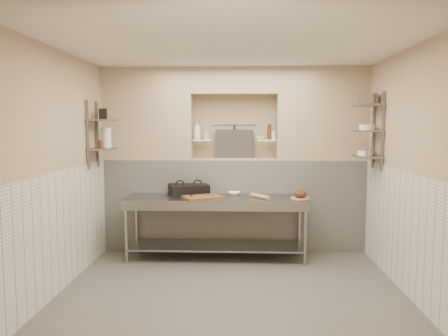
{
  "coord_description": "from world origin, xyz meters",
  "views": [
    {
      "loc": [
        0.11,
        -5.0,
        1.92
      ],
      "look_at": [
        -0.13,
        0.9,
        1.35
      ],
      "focal_mm": 35.0,
      "sensor_mm": 36.0,
      "label": 1
    }
  ],
  "objects_px": {
    "bottle_soap": "(197,130)",
    "jug_left": "(106,138)",
    "cutting_board": "(203,198)",
    "prep_table": "(216,215)",
    "rolling_pin": "(260,196)",
    "panini_press": "(189,189)",
    "bowl_alcove": "(260,138)",
    "bread_loaf": "(300,194)",
    "mixing_bowl": "(234,193)"
  },
  "relations": [
    {
      "from": "rolling_pin",
      "to": "jug_left",
      "type": "distance_m",
      "value": 2.37
    },
    {
      "from": "mixing_bowl",
      "to": "jug_left",
      "type": "distance_m",
      "value": 2.03
    },
    {
      "from": "bowl_alcove",
      "to": "bottle_soap",
      "type": "bearing_deg",
      "value": -178.69
    },
    {
      "from": "prep_table",
      "to": "cutting_board",
      "type": "xyz_separation_m",
      "value": [
        -0.17,
        -0.19,
        0.28
      ]
    },
    {
      "from": "bread_loaf",
      "to": "bottle_soap",
      "type": "relative_size",
      "value": 0.66
    },
    {
      "from": "prep_table",
      "to": "jug_left",
      "type": "relative_size",
      "value": 9.24
    },
    {
      "from": "bread_loaf",
      "to": "bowl_alcove",
      "type": "height_order",
      "value": "bowl_alcove"
    },
    {
      "from": "mixing_bowl",
      "to": "bowl_alcove",
      "type": "height_order",
      "value": "bowl_alcove"
    },
    {
      "from": "panini_press",
      "to": "cutting_board",
      "type": "height_order",
      "value": "panini_press"
    },
    {
      "from": "panini_press",
      "to": "bread_loaf",
      "type": "bearing_deg",
      "value": -27.98
    },
    {
      "from": "bread_loaf",
      "to": "cutting_board",
      "type": "bearing_deg",
      "value": -175.61
    },
    {
      "from": "rolling_pin",
      "to": "jug_left",
      "type": "height_order",
      "value": "jug_left"
    },
    {
      "from": "cutting_board",
      "to": "jug_left",
      "type": "xyz_separation_m",
      "value": [
        -1.42,
        0.24,
        0.83
      ]
    },
    {
      "from": "panini_press",
      "to": "bottle_soap",
      "type": "height_order",
      "value": "bottle_soap"
    },
    {
      "from": "jug_left",
      "to": "prep_table",
      "type": "bearing_deg",
      "value": -1.64
    },
    {
      "from": "rolling_pin",
      "to": "bread_loaf",
      "type": "relative_size",
      "value": 2.04
    },
    {
      "from": "panini_press",
      "to": "bottle_soap",
      "type": "bearing_deg",
      "value": 55.29
    },
    {
      "from": "bowl_alcove",
      "to": "jug_left",
      "type": "bearing_deg",
      "value": -167.11
    },
    {
      "from": "mixing_bowl",
      "to": "bread_loaf",
      "type": "height_order",
      "value": "bread_loaf"
    },
    {
      "from": "prep_table",
      "to": "bottle_soap",
      "type": "height_order",
      "value": "bottle_soap"
    },
    {
      "from": "rolling_pin",
      "to": "cutting_board",
      "type": "bearing_deg",
      "value": -170.48
    },
    {
      "from": "bowl_alcove",
      "to": "mixing_bowl",
      "type": "bearing_deg",
      "value": -139.56
    },
    {
      "from": "mixing_bowl",
      "to": "bread_loaf",
      "type": "relative_size",
      "value": 1.04
    },
    {
      "from": "bread_loaf",
      "to": "bottle_soap",
      "type": "height_order",
      "value": "bottle_soap"
    },
    {
      "from": "cutting_board",
      "to": "bottle_soap",
      "type": "distance_m",
      "value": 1.19
    },
    {
      "from": "bread_loaf",
      "to": "jug_left",
      "type": "height_order",
      "value": "jug_left"
    },
    {
      "from": "rolling_pin",
      "to": "panini_press",
      "type": "bearing_deg",
      "value": 164.85
    },
    {
      "from": "mixing_bowl",
      "to": "rolling_pin",
      "type": "xyz_separation_m",
      "value": [
        0.37,
        -0.28,
        0.01
      ]
    },
    {
      "from": "bottle_soap",
      "to": "jug_left",
      "type": "height_order",
      "value": "bottle_soap"
    },
    {
      "from": "mixing_bowl",
      "to": "jug_left",
      "type": "relative_size",
      "value": 0.68
    },
    {
      "from": "mixing_bowl",
      "to": "panini_press",
      "type": "bearing_deg",
      "value": -179.85
    },
    {
      "from": "prep_table",
      "to": "panini_press",
      "type": "distance_m",
      "value": 0.58
    },
    {
      "from": "rolling_pin",
      "to": "mixing_bowl",
      "type": "bearing_deg",
      "value": 142.22
    },
    {
      "from": "prep_table",
      "to": "panini_press",
      "type": "height_order",
      "value": "panini_press"
    },
    {
      "from": "cutting_board",
      "to": "bowl_alcove",
      "type": "relative_size",
      "value": 3.44
    },
    {
      "from": "rolling_pin",
      "to": "jug_left",
      "type": "xyz_separation_m",
      "value": [
        -2.22,
        0.1,
        0.82
      ]
    },
    {
      "from": "prep_table",
      "to": "bowl_alcove",
      "type": "bearing_deg",
      "value": 40.79
    },
    {
      "from": "prep_table",
      "to": "mixing_bowl",
      "type": "height_order",
      "value": "mixing_bowl"
    },
    {
      "from": "jug_left",
      "to": "bottle_soap",
      "type": "bearing_deg",
      "value": 21.11
    },
    {
      "from": "bread_loaf",
      "to": "jug_left",
      "type": "distance_m",
      "value": 2.89
    },
    {
      "from": "bottle_soap",
      "to": "bowl_alcove",
      "type": "xyz_separation_m",
      "value": [
        0.97,
        0.02,
        -0.12
      ]
    },
    {
      "from": "jug_left",
      "to": "bread_loaf",
      "type": "bearing_deg",
      "value": -2.74
    },
    {
      "from": "cutting_board",
      "to": "bottle_soap",
      "type": "height_order",
      "value": "bottle_soap"
    },
    {
      "from": "prep_table",
      "to": "rolling_pin",
      "type": "xyz_separation_m",
      "value": [
        0.63,
        -0.06,
        0.29
      ]
    },
    {
      "from": "bottle_soap",
      "to": "bowl_alcove",
      "type": "relative_size",
      "value": 1.86
    },
    {
      "from": "prep_table",
      "to": "bread_loaf",
      "type": "height_order",
      "value": "bread_loaf"
    },
    {
      "from": "bread_loaf",
      "to": "bottle_soap",
      "type": "bearing_deg",
      "value": 157.6
    },
    {
      "from": "mixing_bowl",
      "to": "rolling_pin",
      "type": "height_order",
      "value": "rolling_pin"
    },
    {
      "from": "panini_press",
      "to": "bread_loaf",
      "type": "xyz_separation_m",
      "value": [
        1.61,
        -0.31,
        -0.01
      ]
    },
    {
      "from": "panini_press",
      "to": "jug_left",
      "type": "xyz_separation_m",
      "value": [
        -1.17,
        -0.18,
        0.78
      ]
    }
  ]
}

